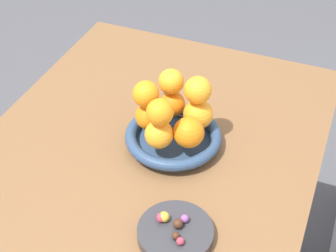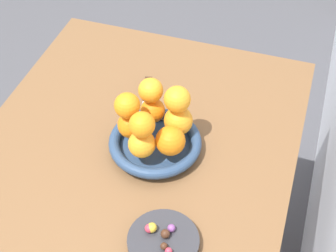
% 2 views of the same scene
% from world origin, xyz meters
% --- Properties ---
extents(dining_table, '(1.10, 0.76, 0.74)m').
position_xyz_m(dining_table, '(0.00, 0.00, 0.65)').
color(dining_table, brown).
rests_on(dining_table, ground_plane).
extents(fruit_bowl, '(0.22, 0.22, 0.04)m').
position_xyz_m(fruit_bowl, '(-0.10, 0.05, 0.76)').
color(fruit_bowl, navy).
rests_on(fruit_bowl, dining_table).
extents(candy_dish, '(0.15, 0.15, 0.02)m').
position_xyz_m(candy_dish, '(0.14, 0.15, 0.75)').
color(candy_dish, '#333338').
rests_on(candy_dish, dining_table).
extents(orange_0, '(0.07, 0.07, 0.07)m').
position_xyz_m(orange_0, '(-0.14, 0.10, 0.81)').
color(orange_0, orange).
rests_on(orange_0, fruit_bowl).
extents(orange_1, '(0.06, 0.06, 0.06)m').
position_xyz_m(orange_1, '(-0.16, 0.03, 0.81)').
color(orange_1, orange).
rests_on(orange_1, fruit_bowl).
extents(orange_2, '(0.06, 0.06, 0.06)m').
position_xyz_m(orange_2, '(-0.10, -0.01, 0.81)').
color(orange_2, orange).
rests_on(orange_2, fruit_bowl).
extents(orange_3, '(0.06, 0.06, 0.06)m').
position_xyz_m(orange_3, '(-0.05, 0.04, 0.81)').
color(orange_3, orange).
rests_on(orange_3, fruit_bowl).
extents(orange_4, '(0.07, 0.07, 0.07)m').
position_xyz_m(orange_4, '(-0.07, 0.10, 0.81)').
color(orange_4, orange).
rests_on(orange_4, fruit_bowl).
extents(orange_5, '(0.06, 0.06, 0.06)m').
position_xyz_m(orange_5, '(-0.14, 0.09, 0.88)').
color(orange_5, orange).
rests_on(orange_5, orange_0).
extents(orange_6, '(0.06, 0.06, 0.06)m').
position_xyz_m(orange_6, '(-0.16, 0.02, 0.87)').
color(orange_6, orange).
rests_on(orange_6, orange_1).
extents(orange_7, '(0.06, 0.06, 0.06)m').
position_xyz_m(orange_7, '(-0.10, -0.01, 0.87)').
color(orange_7, orange).
rests_on(orange_7, orange_2).
extents(orange_8, '(0.06, 0.06, 0.06)m').
position_xyz_m(orange_8, '(-0.05, 0.04, 0.87)').
color(orange_8, orange).
rests_on(orange_8, orange_3).
extents(candy_ball_0, '(0.02, 0.02, 0.02)m').
position_xyz_m(candy_ball_0, '(0.13, 0.15, 0.77)').
color(candy_ball_0, '#472819').
rests_on(candy_ball_0, candy_dish).
extents(candy_ball_1, '(0.01, 0.01, 0.01)m').
position_xyz_m(candy_ball_1, '(0.17, 0.17, 0.77)').
color(candy_ball_1, '#C6384C').
rests_on(candy_ball_1, candy_dish).
extents(candy_ball_2, '(0.02, 0.02, 0.02)m').
position_xyz_m(candy_ball_2, '(0.12, 0.16, 0.77)').
color(candy_ball_2, '#8C4C99').
rests_on(candy_ball_2, candy_dish).
extents(candy_ball_3, '(0.02, 0.02, 0.02)m').
position_xyz_m(candy_ball_3, '(0.13, 0.12, 0.77)').
color(candy_ball_3, '#C6384C').
rests_on(candy_ball_3, candy_dish).
extents(candy_ball_4, '(0.02, 0.02, 0.02)m').
position_xyz_m(candy_ball_4, '(0.16, 0.16, 0.77)').
color(candy_ball_4, '#472819').
rests_on(candy_ball_4, candy_dish).
extents(candy_ball_5, '(0.02, 0.02, 0.02)m').
position_xyz_m(candy_ball_5, '(0.13, 0.12, 0.77)').
color(candy_ball_5, gold).
rests_on(candy_ball_5, candy_dish).
extents(knife, '(0.26, 0.09, 0.01)m').
position_xyz_m(knife, '(-0.23, -0.02, 0.75)').
color(knife, '#3F2819').
rests_on(knife, dining_table).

